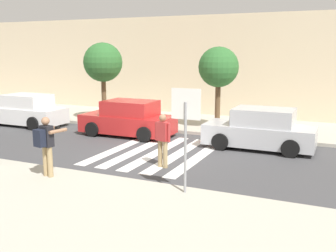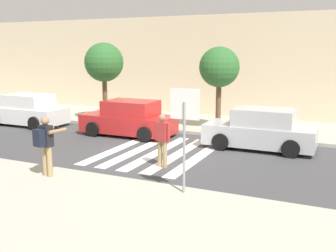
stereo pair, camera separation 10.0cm
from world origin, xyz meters
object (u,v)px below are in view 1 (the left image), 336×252
stop_sign (186,118)px  parked_car_red (128,119)px  parked_car_white (26,111)px  street_tree_west (103,63)px  photographer_with_backpack (46,141)px  street_tree_center (218,68)px  parked_car_silver (260,130)px  pedestrian_crossing (163,138)px

stop_sign → parked_car_red: 7.88m
parked_car_white → stop_sign: bearing=-28.4°
street_tree_west → stop_sign: bearing=-46.1°
photographer_with_backpack → street_tree_center: (2.35, 8.64, 1.76)m
parked_car_red → parked_car_silver: (5.75, 0.00, 0.00)m
stop_sign → pedestrian_crossing: bearing=127.2°
photographer_with_backpack → parked_car_red: 6.43m
stop_sign → parked_car_silver: size_ratio=0.64×
stop_sign → street_tree_center: street_tree_center is taller
parked_car_white → street_tree_west: 4.52m
parked_car_red → street_tree_west: (-2.59, 2.05, 2.35)m
parked_car_red → street_tree_center: 4.62m
parked_car_silver → street_tree_center: size_ratio=1.10×
parked_car_silver → street_tree_west: 8.91m
stop_sign → parked_car_red: (-5.05, 5.90, -1.34)m
pedestrian_crossing → parked_car_white: pedestrian_crossing is taller
photographer_with_backpack → pedestrian_crossing: 3.55m
parked_car_silver → street_tree_center: bearing=136.3°
street_tree_west → street_tree_center: street_tree_west is taller
pedestrian_crossing → parked_car_silver: 4.42m
stop_sign → photographer_with_backpack: bearing=-173.9°
stop_sign → street_tree_west: size_ratio=0.67×
photographer_with_backpack → pedestrian_crossing: (2.42, 2.59, -0.19)m
parked_car_white → photographer_with_backpack: bearing=-42.7°
street_tree_west → parked_car_white: bearing=-148.0°
street_tree_center → pedestrian_crossing: bearing=-89.3°
photographer_with_backpack → parked_car_red: size_ratio=0.42×
stop_sign → parked_car_white: size_ratio=0.64×
parked_car_red → parked_car_silver: size_ratio=1.00×
stop_sign → street_tree_center: bearing=101.8°
stop_sign → pedestrian_crossing: (-1.64, 2.15, -1.09)m
pedestrian_crossing → parked_car_white: bearing=158.0°
parked_car_silver → street_tree_center: (-2.41, 2.31, 2.20)m
parked_car_silver → street_tree_west: bearing=166.2°
photographer_with_backpack → parked_car_silver: size_ratio=0.42×
pedestrian_crossing → parked_car_white: 10.01m
stop_sign → pedestrian_crossing: size_ratio=1.53×
street_tree_center → street_tree_west: bearing=-177.5°
pedestrian_crossing → street_tree_center: 6.36m
stop_sign → street_tree_west: (-7.64, 7.95, 1.01)m
street_tree_west → photographer_with_backpack: bearing=-66.8°
parked_car_white → parked_car_silver: 11.62m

